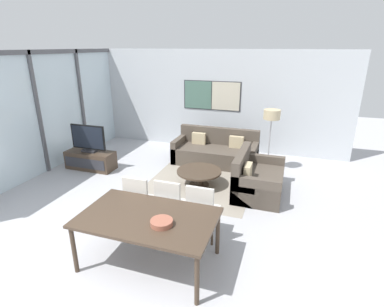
# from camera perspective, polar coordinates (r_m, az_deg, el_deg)

# --- Properties ---
(ground_plane) EXTENTS (24.00, 24.00, 0.00)m
(ground_plane) POSITION_cam_1_polar(r_m,az_deg,el_deg) (4.26, -20.92, -24.30)
(ground_plane) COLOR #B2B2B7
(wall_back) EXTENTS (7.60, 0.09, 2.80)m
(wall_back) POSITION_cam_1_polar(r_m,az_deg,el_deg) (8.70, 3.74, 10.06)
(wall_back) COLOR silver
(wall_back) RESTS_ON ground_plane
(window_wall_left) EXTENTS (0.07, 6.06, 2.80)m
(window_wall_left) POSITION_cam_1_polar(r_m,az_deg,el_deg) (7.73, -27.45, 7.61)
(window_wall_left) COLOR silver
(window_wall_left) RESTS_ON ground_plane
(area_rug) EXTENTS (2.25, 2.10, 0.01)m
(area_rug) POSITION_cam_1_polar(r_m,az_deg,el_deg) (6.59, 1.34, -6.02)
(area_rug) COLOR gray
(area_rug) RESTS_ON ground_plane
(tv_console) EXTENTS (1.20, 0.49, 0.44)m
(tv_console) POSITION_cam_1_polar(r_m,az_deg,el_deg) (7.80, -18.72, -1.18)
(tv_console) COLOR #423326
(tv_console) RESTS_ON ground_plane
(television) EXTENTS (0.91, 0.20, 0.67)m
(television) POSITION_cam_1_polar(r_m,az_deg,el_deg) (7.63, -19.17, 2.64)
(television) COLOR #2D2D33
(television) RESTS_ON tv_console
(sofa_main) EXTENTS (2.10, 0.92, 0.86)m
(sofa_main) POSITION_cam_1_polar(r_m,az_deg,el_deg) (7.78, 4.58, 0.26)
(sofa_main) COLOR #51473D
(sofa_main) RESTS_ON ground_plane
(sofa_side) EXTENTS (0.92, 1.44, 0.86)m
(sofa_side) POSITION_cam_1_polar(r_m,az_deg,el_deg) (6.32, 11.91, -4.92)
(sofa_side) COLOR #51473D
(sofa_side) RESTS_ON ground_plane
(coffee_table) EXTENTS (0.96, 0.96, 0.35)m
(coffee_table) POSITION_cam_1_polar(r_m,az_deg,el_deg) (6.48, 1.36, -3.94)
(coffee_table) COLOR #423326
(coffee_table) RESTS_ON ground_plane
(dining_table) EXTENTS (1.82, 1.10, 0.74)m
(dining_table) POSITION_cam_1_polar(r_m,az_deg,el_deg) (4.15, -8.42, -12.46)
(dining_table) COLOR #423326
(dining_table) RESTS_ON ground_plane
(dining_chair_left) EXTENTS (0.46, 0.46, 0.95)m
(dining_chair_left) POSITION_cam_1_polar(r_m,az_deg,el_deg) (5.01, -9.94, -8.51)
(dining_chair_left) COLOR beige
(dining_chair_left) RESTS_ON ground_plane
(dining_chair_centre) EXTENTS (0.46, 0.46, 0.95)m
(dining_chair_centre) POSITION_cam_1_polar(r_m,az_deg,el_deg) (4.83, -4.12, -9.37)
(dining_chair_centre) COLOR beige
(dining_chair_centre) RESTS_ON ground_plane
(dining_chair_right) EXTENTS (0.46, 0.46, 0.95)m
(dining_chair_right) POSITION_cam_1_polar(r_m,az_deg,el_deg) (4.66, 1.90, -10.49)
(dining_chair_right) COLOR beige
(dining_chair_right) RESTS_ON ground_plane
(fruit_bowl) EXTENTS (0.29, 0.29, 0.07)m
(fruit_bowl) POSITION_cam_1_polar(r_m,az_deg,el_deg) (3.90, -5.81, -12.89)
(fruit_bowl) COLOR #995642
(fruit_bowl) RESTS_ON dining_table
(floor_lamp) EXTENTS (0.38, 0.38, 1.51)m
(floor_lamp) POSITION_cam_1_polar(r_m,az_deg,el_deg) (7.15, 14.92, 6.43)
(floor_lamp) COLOR #2D2D33
(floor_lamp) RESTS_ON ground_plane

